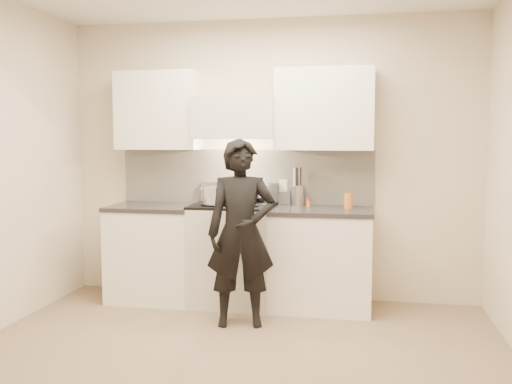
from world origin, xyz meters
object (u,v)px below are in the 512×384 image
counter_right (322,258)px  wok (249,191)px  stove (233,254)px  utensil_crock (297,194)px  person (241,233)px

counter_right → wok: bearing=169.5°
stove → wok: wok is taller
stove → utensil_crock: bearing=20.8°
counter_right → utensil_crock: 0.66m
counter_right → utensil_crock: utensil_crock is taller
stove → person: person is taller
stove → wok: (0.12, 0.13, 0.59)m
stove → counter_right: size_ratio=1.04×
utensil_crock → person: 0.94m
stove → wok: size_ratio=2.05×
person → counter_right: bearing=31.5°
counter_right → person: person is taller
counter_right → wok: 0.94m
stove → counter_right: 0.83m
wok → person: person is taller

